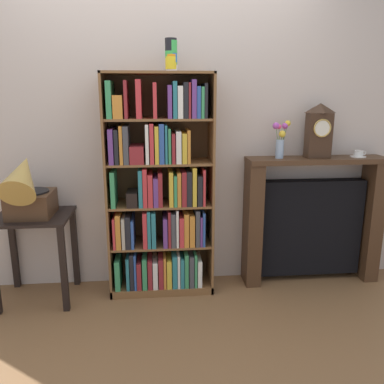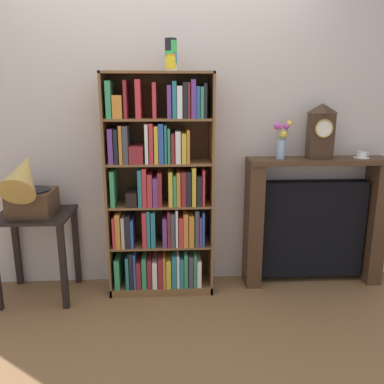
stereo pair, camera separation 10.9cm
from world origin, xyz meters
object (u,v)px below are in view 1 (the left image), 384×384
at_px(side_table_left, 35,237).
at_px(mantel_clock, 319,131).
at_px(bookshelf, 160,196).
at_px(fireplace_mantel, 311,221).
at_px(flower_vase, 281,139).
at_px(cup_stack, 171,55).
at_px(gramophone, 26,189).
at_px(teacup_with_saucer, 358,154).

height_order(side_table_left, mantel_clock, mantel_clock).
bearing_deg(bookshelf, fireplace_mantel, 3.22).
bearing_deg(bookshelf, side_table_left, -176.10).
bearing_deg(side_table_left, mantel_clock, 2.91).
bearing_deg(side_table_left, flower_vase, 3.59).
distance_m(bookshelf, side_table_left, 0.99).
bearing_deg(side_table_left, cup_stack, 2.65).
relative_size(bookshelf, fireplace_mantel, 1.51).
bearing_deg(bookshelf, cup_stack, -9.34).
distance_m(mantel_clock, flower_vase, 0.31).
distance_m(fireplace_mantel, mantel_clock, 0.76).
xyz_separation_m(bookshelf, mantel_clock, (1.26, 0.05, 0.49)).
height_order(bookshelf, side_table_left, bookshelf).
bearing_deg(gramophone, cup_stack, 6.82).
relative_size(cup_stack, mantel_clock, 0.53).
height_order(side_table_left, gramophone, gramophone).
bearing_deg(teacup_with_saucer, flower_vase, 179.54).
distance_m(cup_stack, side_table_left, 1.69).
bearing_deg(cup_stack, flower_vase, 4.75).
height_order(cup_stack, teacup_with_saucer, cup_stack).
distance_m(side_table_left, flower_vase, 2.04).
distance_m(side_table_left, gramophone, 0.40).
height_order(cup_stack, flower_vase, cup_stack).
xyz_separation_m(cup_stack, side_table_left, (-1.05, -0.05, -1.32)).
height_order(fireplace_mantel, teacup_with_saucer, teacup_with_saucer).
bearing_deg(cup_stack, mantel_clock, 3.14).
xyz_separation_m(bookshelf, fireplace_mantel, (1.27, 0.07, -0.26)).
bearing_deg(fireplace_mantel, side_table_left, -176.49).
bearing_deg(cup_stack, gramophone, -173.18).
bearing_deg(gramophone, side_table_left, 90.00).
height_order(gramophone, teacup_with_saucer, gramophone).
bearing_deg(cup_stack, teacup_with_saucer, 2.51).
relative_size(flower_vase, teacup_with_saucer, 2.35).
bearing_deg(teacup_with_saucer, gramophone, -175.72).
height_order(side_table_left, teacup_with_saucer, teacup_with_saucer).
relative_size(gramophone, fireplace_mantel, 0.47).
xyz_separation_m(side_table_left, gramophone, (0.00, -0.08, 0.39)).
xyz_separation_m(bookshelf, side_table_left, (-0.95, -0.07, -0.27)).
bearing_deg(gramophone, mantel_clock, 4.90).
xyz_separation_m(bookshelf, cup_stack, (0.10, -0.02, 1.05)).
xyz_separation_m(flower_vase, teacup_with_saucer, (0.65, -0.01, -0.13)).
bearing_deg(flower_vase, gramophone, -174.11).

